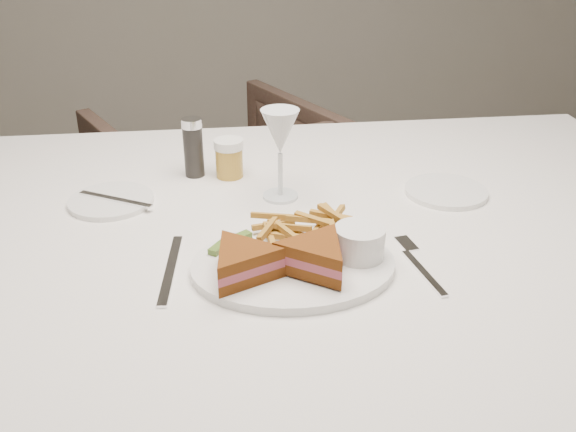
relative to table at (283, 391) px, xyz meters
The scene contains 3 objects.
table is the anchor object (origin of this frame).
chair_far 0.98m from the table, 91.82° to the left, with size 0.70×0.66×0.72m, color #4C382E.
table_setting 0.41m from the table, 93.94° to the right, with size 0.80×0.64×0.18m.
Camera 1 is at (-0.34, -0.72, 1.28)m, focal length 40.00 mm.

